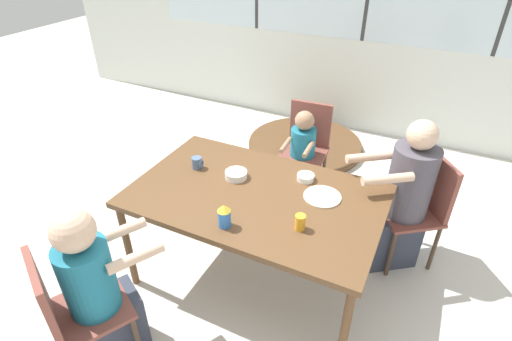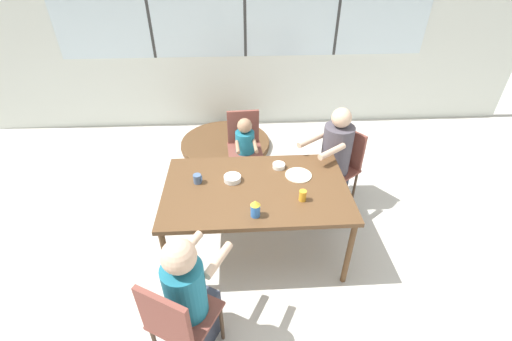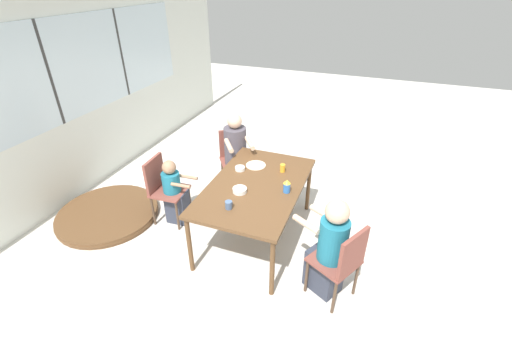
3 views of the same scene
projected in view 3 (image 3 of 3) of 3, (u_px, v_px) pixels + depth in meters
ground_plane at (256, 236)px, 4.21m from camera, size 16.00×16.00×0.00m
wall_back_with_windows at (54, 98)px, 4.32m from camera, size 8.40×0.08×2.80m
dining_table at (256, 189)px, 3.86m from camera, size 1.62×1.00×0.75m
chair_for_woman_green_shirt at (234, 154)px, 4.96m from camera, size 0.56×0.56×0.87m
chair_for_man_blue_shirt at (343, 260)px, 3.15m from camera, size 0.54×0.54×0.87m
chair_for_toddler at (162, 184)px, 4.26m from camera, size 0.42×0.42×0.87m
person_woman_green_shirt at (236, 158)px, 4.82m from camera, size 0.63×0.58×1.18m
person_man_blue_shirt at (329, 250)px, 3.25m from camera, size 0.48×0.57×1.10m
person_toddler at (175, 194)px, 4.27m from camera, size 0.25×0.43×0.87m
coffee_mug at (229, 205)px, 3.42m from camera, size 0.08×0.07×0.08m
sippy_cup at (287, 186)px, 3.66m from camera, size 0.08×0.08×0.15m
juice_glass at (283, 168)px, 4.05m from camera, size 0.06×0.06×0.10m
bowl_white_shallow at (240, 168)px, 4.10m from camera, size 0.12×0.12×0.04m
bowl_cereal at (240, 190)px, 3.68m from camera, size 0.15×0.15×0.05m
plate_tortillas at (256, 165)px, 4.19m from camera, size 0.24×0.24×0.01m
folded_table_stack at (108, 214)px, 4.51m from camera, size 1.29×1.29×0.09m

